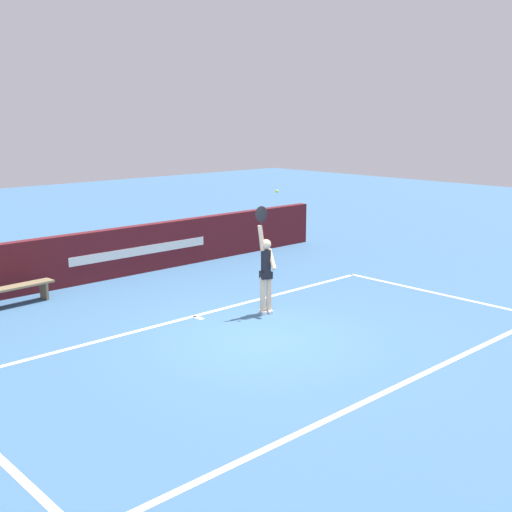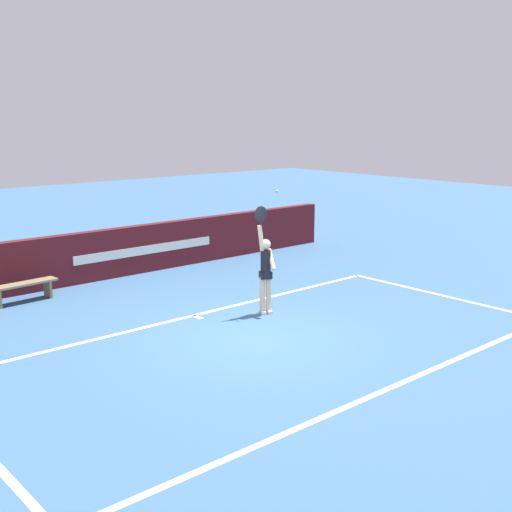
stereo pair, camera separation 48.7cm
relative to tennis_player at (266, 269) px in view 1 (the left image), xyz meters
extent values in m
plane|color=#396087|center=(-1.31, -1.15, -0.99)|extent=(60.00, 60.00, 0.00)
cube|color=white|center=(-1.31, 0.90, -0.99)|extent=(11.03, 0.12, 0.00)
cube|color=white|center=(-1.31, -4.33, -0.99)|extent=(11.03, 0.12, 0.00)
cube|color=white|center=(4.21, -1.72, -0.99)|extent=(0.12, 5.35, 0.00)
cube|color=white|center=(-1.31, 0.75, -0.99)|extent=(0.12, 0.30, 0.00)
cube|color=#4F141A|center=(-1.31, 5.14, -0.33)|extent=(16.11, 0.28, 1.33)
cube|color=silver|center=(0.05, 5.00, -0.35)|extent=(4.35, 0.01, 0.24)
cylinder|color=beige|center=(0.07, -0.03, -0.58)|extent=(0.12, 0.12, 0.83)
cylinder|color=beige|center=(-0.06, 0.03, -0.58)|extent=(0.12, 0.12, 0.83)
cube|color=white|center=(0.07, -0.05, -0.96)|extent=(0.19, 0.26, 0.07)
cube|color=white|center=(-0.07, 0.01, -0.96)|extent=(0.19, 0.26, 0.07)
cylinder|color=black|center=(0.01, 0.00, 0.13)|extent=(0.22, 0.22, 0.59)
cube|color=black|center=(0.01, 0.00, -0.12)|extent=(0.31, 0.29, 0.16)
sphere|color=beige|center=(0.01, 0.00, 0.56)|extent=(0.22, 0.22, 0.22)
cylinder|color=beige|center=(-0.10, 0.05, 0.70)|extent=(0.19, 0.15, 0.56)
cylinder|color=beige|center=(0.08, -0.10, 0.23)|extent=(0.25, 0.40, 0.44)
ellipsoid|color=black|center=(-0.10, 0.05, 1.23)|extent=(0.27, 0.14, 0.34)
cylinder|color=black|center=(-0.10, 0.05, 1.04)|extent=(0.03, 0.03, 0.18)
sphere|color=#CFDD33|center=(0.22, -0.11, 1.70)|extent=(0.07, 0.07, 0.07)
cube|color=#867250|center=(-3.69, 4.37, -0.55)|extent=(1.64, 0.47, 0.05)
cube|color=#867250|center=(-3.08, 4.41, -0.77)|extent=(0.08, 0.32, 0.44)
camera|label=1|loc=(-9.59, -9.94, 3.30)|focal=45.60mm
camera|label=2|loc=(-9.23, -10.26, 3.30)|focal=45.60mm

